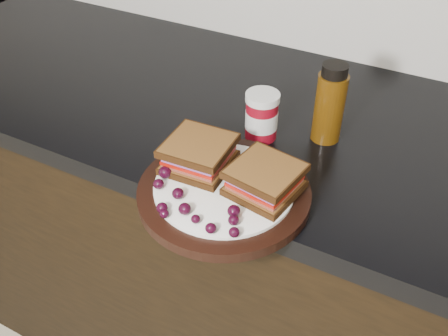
# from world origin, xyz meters

# --- Properties ---
(base_cabinets) EXTENTS (3.96, 0.58, 0.86)m
(base_cabinets) POSITION_xyz_m (0.00, 1.70, 0.43)
(base_cabinets) COLOR black
(base_cabinets) RESTS_ON ground_plane
(countertop) EXTENTS (3.98, 0.60, 0.04)m
(countertop) POSITION_xyz_m (0.00, 1.70, 0.88)
(countertop) COLOR black
(countertop) RESTS_ON base_cabinets
(plate) EXTENTS (0.28, 0.28, 0.02)m
(plate) POSITION_xyz_m (0.18, 1.44, 0.91)
(plate) COLOR black
(plate) RESTS_ON countertop
(sandwich_left) EXTENTS (0.11, 0.11, 0.05)m
(sandwich_left) POSITION_xyz_m (0.12, 1.46, 0.95)
(sandwich_left) COLOR brown
(sandwich_left) RESTS_ON plate
(sandwich_right) EXTENTS (0.12, 0.12, 0.05)m
(sandwich_right) POSITION_xyz_m (0.24, 1.46, 0.95)
(sandwich_right) COLOR brown
(sandwich_right) RESTS_ON plate
(grape_0) EXTENTS (0.02, 0.02, 0.02)m
(grape_0) POSITION_xyz_m (0.09, 1.39, 0.93)
(grape_0) COLOR black
(grape_0) RESTS_ON plate
(grape_1) EXTENTS (0.02, 0.02, 0.02)m
(grape_1) POSITION_xyz_m (0.13, 1.38, 0.93)
(grape_1) COLOR black
(grape_1) RESTS_ON plate
(grape_2) EXTENTS (0.02, 0.02, 0.02)m
(grape_2) POSITION_xyz_m (0.12, 1.34, 0.93)
(grape_2) COLOR black
(grape_2) RESTS_ON plate
(grape_3) EXTENTS (0.01, 0.01, 0.01)m
(grape_3) POSITION_xyz_m (0.13, 1.33, 0.93)
(grape_3) COLOR black
(grape_3) RESTS_ON plate
(grape_4) EXTENTS (0.02, 0.02, 0.02)m
(grape_4) POSITION_xyz_m (0.16, 1.36, 0.93)
(grape_4) COLOR black
(grape_4) RESTS_ON plate
(grape_5) EXTENTS (0.01, 0.01, 0.01)m
(grape_5) POSITION_xyz_m (0.18, 1.35, 0.93)
(grape_5) COLOR black
(grape_5) RESTS_ON plate
(grape_6) EXTENTS (0.02, 0.02, 0.02)m
(grape_6) POSITION_xyz_m (0.21, 1.34, 0.93)
(grape_6) COLOR black
(grape_6) RESTS_ON plate
(grape_7) EXTENTS (0.02, 0.02, 0.02)m
(grape_7) POSITION_xyz_m (0.24, 1.35, 0.93)
(grape_7) COLOR black
(grape_7) RESTS_ON plate
(grape_8) EXTENTS (0.02, 0.02, 0.02)m
(grape_8) POSITION_xyz_m (0.23, 1.37, 0.93)
(grape_8) COLOR black
(grape_8) RESTS_ON plate
(grape_9) EXTENTS (0.02, 0.02, 0.02)m
(grape_9) POSITION_xyz_m (0.22, 1.38, 0.93)
(grape_9) COLOR black
(grape_9) RESTS_ON plate
(grape_10) EXTENTS (0.02, 0.02, 0.02)m
(grape_10) POSITION_xyz_m (0.27, 1.41, 0.93)
(grape_10) COLOR black
(grape_10) RESTS_ON plate
(grape_11) EXTENTS (0.02, 0.02, 0.02)m
(grape_11) POSITION_xyz_m (0.26, 1.44, 0.93)
(grape_11) COLOR black
(grape_11) RESTS_ON plate
(grape_12) EXTENTS (0.02, 0.02, 0.01)m
(grape_12) POSITION_xyz_m (0.26, 1.44, 0.93)
(grape_12) COLOR black
(grape_12) RESTS_ON plate
(grape_13) EXTENTS (0.02, 0.02, 0.02)m
(grape_13) POSITION_xyz_m (0.25, 1.49, 0.93)
(grape_13) COLOR black
(grape_13) RESTS_ON plate
(grape_14) EXTENTS (0.02, 0.02, 0.02)m
(grape_14) POSITION_xyz_m (0.13, 1.50, 0.93)
(grape_14) COLOR black
(grape_14) RESTS_ON plate
(grape_15) EXTENTS (0.02, 0.02, 0.02)m
(grape_15) POSITION_xyz_m (0.13, 1.47, 0.93)
(grape_15) COLOR black
(grape_15) RESTS_ON plate
(grape_16) EXTENTS (0.02, 0.02, 0.01)m
(grape_16) POSITION_xyz_m (0.10, 1.47, 0.93)
(grape_16) COLOR black
(grape_16) RESTS_ON plate
(grape_17) EXTENTS (0.02, 0.02, 0.02)m
(grape_17) POSITION_xyz_m (0.11, 1.44, 0.93)
(grape_17) COLOR black
(grape_17) RESTS_ON plate
(grape_18) EXTENTS (0.02, 0.02, 0.02)m
(grape_18) POSITION_xyz_m (0.08, 1.41, 0.93)
(grape_18) COLOR black
(grape_18) RESTS_ON plate
(grape_19) EXTENTS (0.02, 0.02, 0.02)m
(grape_19) POSITION_xyz_m (0.12, 1.49, 0.93)
(grape_19) COLOR black
(grape_19) RESTS_ON plate
(grape_20) EXTENTS (0.02, 0.02, 0.01)m
(grape_20) POSITION_xyz_m (0.13, 1.45, 0.93)
(grape_20) COLOR black
(grape_20) RESTS_ON plate
(grape_21) EXTENTS (0.02, 0.02, 0.02)m
(grape_21) POSITION_xyz_m (0.12, 1.44, 0.93)
(grape_21) COLOR black
(grape_21) RESTS_ON plate
(condiment_jar) EXTENTS (0.07, 0.07, 0.09)m
(condiment_jar) POSITION_xyz_m (0.16, 1.62, 0.95)
(condiment_jar) COLOR maroon
(condiment_jar) RESTS_ON countertop
(oil_bottle) EXTENTS (0.07, 0.07, 0.15)m
(oil_bottle) POSITION_xyz_m (0.27, 1.67, 0.98)
(oil_bottle) COLOR #482A07
(oil_bottle) RESTS_ON countertop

